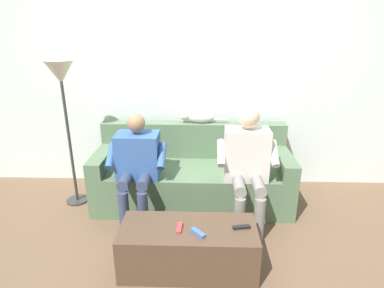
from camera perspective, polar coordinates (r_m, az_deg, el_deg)
ground_plane at (r=3.16m, az=-0.32°, el=-16.36°), size 8.00×8.00×0.00m
back_wall at (r=3.86m, az=0.38°, el=10.80°), size 5.31×0.06×2.52m
couch at (r=3.65m, az=0.12°, el=-5.58°), size 2.11×0.81×0.84m
coffee_table at (r=2.75m, az=-0.64°, el=-17.79°), size 1.09×0.46×0.38m
person_left_seated at (r=3.17m, az=9.68°, el=-2.79°), size 0.58×0.59×1.18m
person_right_seated at (r=3.24m, az=-9.63°, el=-3.03°), size 0.57×0.55×1.09m
cat_on_backrest at (r=3.68m, az=0.99°, el=4.83°), size 0.54×0.12×0.15m
remote_black at (r=2.65m, az=8.71°, el=-14.28°), size 0.14×0.06×0.02m
remote_red at (r=2.62m, az=-2.21°, el=-14.53°), size 0.05×0.14×0.02m
remote_blue at (r=2.56m, az=1.07°, el=-15.38°), size 0.12×0.13×0.02m
floor_lamp at (r=3.55m, az=-22.00°, el=9.74°), size 0.29×0.29×1.57m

